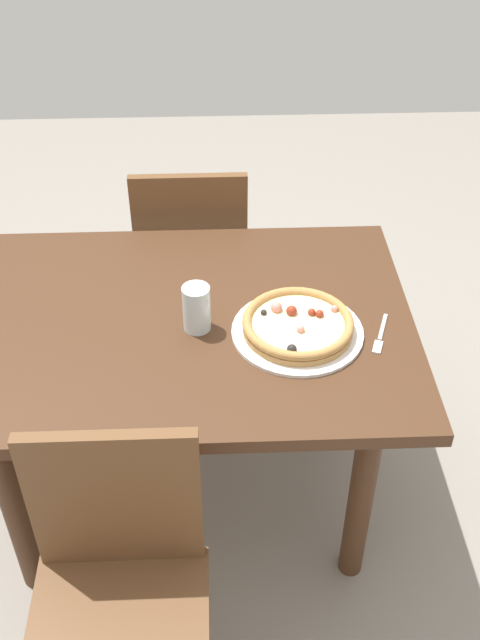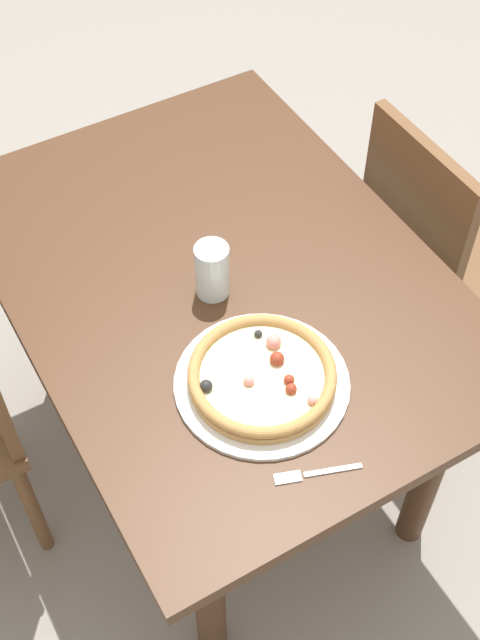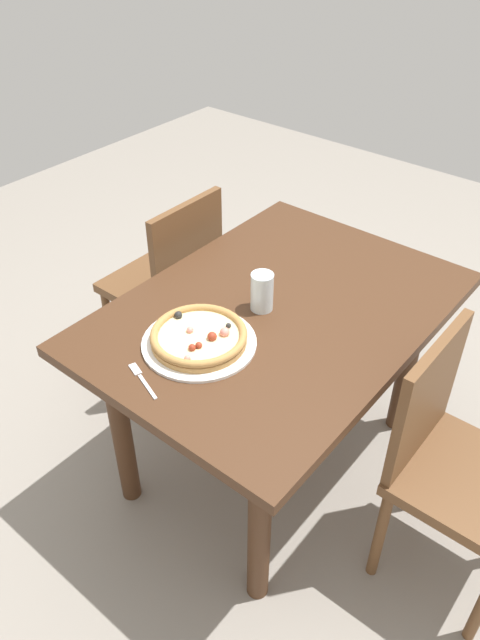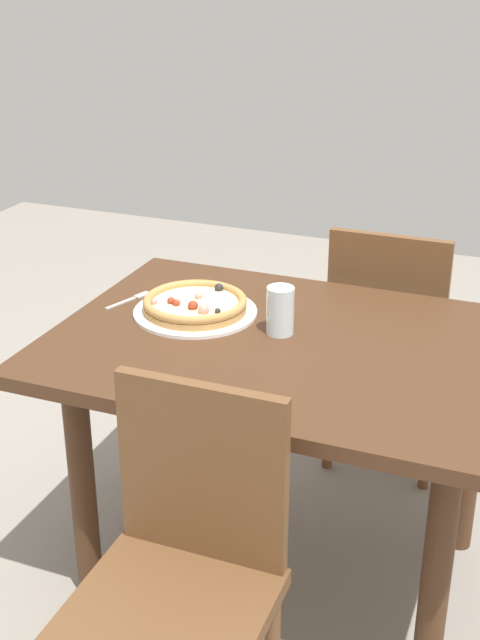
# 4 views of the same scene
# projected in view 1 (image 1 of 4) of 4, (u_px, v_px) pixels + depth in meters

# --- Properties ---
(ground_plane) EXTENTS (6.00, 6.00, 0.00)m
(ground_plane) POSITION_uv_depth(u_px,v_px,m) (195.00, 491.00, 2.48)
(ground_plane) COLOR gray
(dining_table) EXTENTS (1.24, 0.89, 0.74)m
(dining_table) POSITION_uv_depth(u_px,v_px,m) (186.00, 349.00, 2.08)
(dining_table) COLOR #472B19
(dining_table) RESTS_ON ground
(chair_near) EXTENTS (0.40, 0.40, 0.89)m
(chair_near) POSITION_uv_depth(u_px,v_px,m) (193.00, 258.00, 2.68)
(chair_near) COLOR brown
(chair_near) RESTS_ON ground
(chair_far) EXTENTS (0.40, 0.40, 0.89)m
(chair_far) POSITION_uv_depth(u_px,v_px,m) (119.00, 595.00, 1.65)
(chair_far) COLOR brown
(chair_far) RESTS_ON ground
(plate) EXTENTS (0.35, 0.35, 0.01)m
(plate) POSITION_uv_depth(u_px,v_px,m) (297.00, 332.00, 1.96)
(plate) COLOR white
(plate) RESTS_ON dining_table
(pizza) EXTENTS (0.29, 0.29, 0.05)m
(pizza) POSITION_uv_depth(u_px,v_px,m) (298.00, 324.00, 1.94)
(pizza) COLOR #B78447
(pizza) RESTS_ON plate
(fork) EXTENTS (0.07, 0.16, 0.00)m
(fork) POSITION_uv_depth(u_px,v_px,m) (380.00, 337.00, 1.95)
(fork) COLOR silver
(fork) RESTS_ON dining_table
(drinking_glass) EXTENTS (0.07, 0.07, 0.13)m
(drinking_glass) POSITION_uv_depth(u_px,v_px,m) (197.00, 308.00, 1.94)
(drinking_glass) COLOR silver
(drinking_glass) RESTS_ON dining_table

